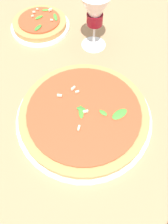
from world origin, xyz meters
The scene contains 4 objects.
ground_plane centered at (0.00, 0.00, 0.00)m, with size 6.00×6.00×0.00m, color #9E7A56.
pizza_arugula_main centered at (0.03, -0.01, 0.02)m, with size 0.36×0.36×0.05m.
pizza_personal_side centered at (-0.29, 0.25, 0.02)m, with size 0.21×0.21×0.05m.
wine_glass centered at (-0.08, 0.26, 0.12)m, with size 0.09×0.09×0.18m.
Camera 1 is at (0.17, -0.27, 0.52)m, focal length 35.00 mm.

